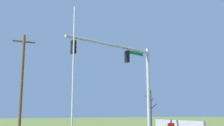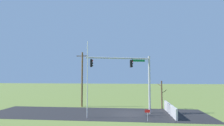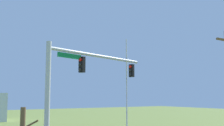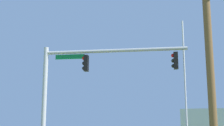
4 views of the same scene
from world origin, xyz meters
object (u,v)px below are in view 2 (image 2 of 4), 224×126
open_sign (147,113)px  signal_mast (133,73)px  utility_pole (82,78)px  flagpole (87,79)px  bare_tree (162,94)px

open_sign → signal_mast: bearing=112.1°
utility_pole → open_sign: 12.85m
open_sign → flagpole: bearing=173.1°
flagpole → utility_pole: flagpole is taller
flagpole → open_sign: size_ratio=7.41×
signal_mast → utility_pole: (-7.99, 4.51, -0.82)m
flagpole → open_sign: 7.80m
signal_mast → flagpole: size_ratio=0.90×
flagpole → bare_tree: (9.69, 6.59, -2.40)m
signal_mast → utility_pole: size_ratio=0.95×
flagpole → utility_pole: 7.60m
utility_pole → signal_mast: bearing=-29.4°
open_sign → bare_tree: bearing=69.2°
bare_tree → open_sign: 8.03m
bare_tree → open_sign: size_ratio=3.38×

